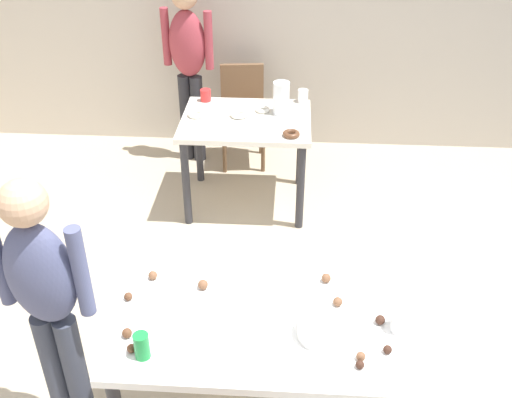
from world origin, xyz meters
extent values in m
cube|color=#BCB2A3|center=(0.00, 3.20, 1.30)|extent=(6.40, 0.10, 2.60)
cube|color=white|center=(0.08, -0.08, 0.73)|extent=(1.37, 0.82, 0.04)
cylinder|color=#2D2D33|center=(-0.54, 0.27, 0.35)|extent=(0.06, 0.06, 0.71)
cylinder|color=#2D2D33|center=(0.71, 0.27, 0.35)|extent=(0.06, 0.06, 0.71)
cube|color=silver|center=(-0.18, 2.04, 0.73)|extent=(0.98, 0.77, 0.04)
cylinder|color=#2D2D33|center=(-0.60, 1.72, 0.35)|extent=(0.06, 0.06, 0.71)
cylinder|color=#2D2D33|center=(0.25, 1.72, 0.35)|extent=(0.06, 0.06, 0.71)
cylinder|color=#2D2D33|center=(-0.60, 2.37, 0.35)|extent=(0.06, 0.06, 0.71)
cylinder|color=#2D2D33|center=(0.25, 2.37, 0.35)|extent=(0.06, 0.06, 0.71)
cube|color=brown|center=(-0.26, 2.71, 0.43)|extent=(0.44, 0.44, 0.04)
cube|color=brown|center=(-0.28, 2.89, 0.66)|extent=(0.38, 0.08, 0.42)
cylinder|color=brown|center=(-0.07, 2.56, 0.21)|extent=(0.04, 0.04, 0.41)
cylinder|color=brown|center=(-0.41, 2.52, 0.21)|extent=(0.04, 0.04, 0.41)
cylinder|color=brown|center=(-0.11, 2.90, 0.21)|extent=(0.04, 0.04, 0.41)
cylinder|color=brown|center=(-0.45, 2.86, 0.21)|extent=(0.04, 0.04, 0.41)
cylinder|color=#383D4C|center=(-0.94, -0.14, 0.37)|extent=(0.11, 0.11, 0.74)
cylinder|color=#383D4C|center=(-0.83, -0.15, 0.37)|extent=(0.11, 0.11, 0.74)
ellipsoid|color=#4C5175|center=(-0.88, -0.14, 1.01)|extent=(0.34, 0.24, 0.53)
sphere|color=tan|center=(-0.88, -0.14, 1.37)|extent=(0.20, 0.20, 0.20)
cylinder|color=#4C5175|center=(-0.70, -0.17, 1.05)|extent=(0.08, 0.08, 0.45)
cylinder|color=#28282D|center=(-0.67, 2.75, 0.40)|extent=(0.11, 0.11, 0.80)
cylinder|color=#28282D|center=(-0.77, 2.77, 0.40)|extent=(0.11, 0.11, 0.80)
ellipsoid|color=#9E3842|center=(-0.72, 2.76, 1.08)|extent=(0.35, 0.26, 0.57)
cylinder|color=#9E3842|center=(-0.53, 2.72, 1.12)|extent=(0.08, 0.08, 0.48)
cylinder|color=#9E3842|center=(-0.91, 2.80, 1.12)|extent=(0.08, 0.08, 0.48)
cylinder|color=white|center=(0.33, -0.17, 0.79)|extent=(0.20, 0.20, 0.07)
cylinder|color=#198438|center=(-0.42, -0.34, 0.81)|extent=(0.07, 0.07, 0.12)
cube|color=silver|center=(-0.29, -0.11, 0.75)|extent=(0.17, 0.02, 0.01)
cylinder|color=white|center=(0.68, -0.11, 0.80)|extent=(0.09, 0.09, 0.11)
sphere|color=#3D2319|center=(0.61, -0.25, 0.77)|extent=(0.04, 0.04, 0.04)
sphere|color=brown|center=(-0.23, 0.10, 0.77)|extent=(0.05, 0.05, 0.05)
sphere|color=brown|center=(-0.47, -0.32, 0.77)|extent=(0.04, 0.04, 0.04)
sphere|color=brown|center=(-0.57, 0.00, 0.77)|extent=(0.04, 0.04, 0.04)
sphere|color=#3D2319|center=(0.70, -0.01, 0.77)|extent=(0.04, 0.04, 0.04)
sphere|color=brown|center=(0.36, 0.19, 0.77)|extent=(0.05, 0.05, 0.05)
sphere|color=brown|center=(0.49, -0.30, 0.77)|extent=(0.04, 0.04, 0.04)
sphere|color=#3D2319|center=(0.60, -0.08, 0.77)|extent=(0.04, 0.04, 0.04)
sphere|color=brown|center=(-0.51, -0.23, 0.77)|extent=(0.04, 0.04, 0.04)
sphere|color=brown|center=(0.41, 0.03, 0.77)|extent=(0.04, 0.04, 0.04)
sphere|color=#3D2319|center=(0.48, -0.34, 0.77)|extent=(0.04, 0.04, 0.04)
sphere|color=brown|center=(-0.48, 0.16, 0.77)|extent=(0.04, 0.04, 0.04)
cylinder|color=white|center=(0.09, 2.15, 0.88)|extent=(0.13, 0.13, 0.25)
cylinder|color=white|center=(0.25, 2.38, 0.80)|extent=(0.08, 0.08, 0.10)
cylinder|color=red|center=(-0.52, 2.35, 0.80)|extent=(0.08, 0.08, 0.10)
torus|color=white|center=(-0.06, 2.18, 0.77)|extent=(0.11, 0.11, 0.03)
torus|color=white|center=(-0.23, 2.07, 0.77)|extent=(0.14, 0.14, 0.04)
torus|color=brown|center=(0.17, 1.76, 0.77)|extent=(0.12, 0.12, 0.04)
torus|color=white|center=(-0.56, 2.05, 0.77)|extent=(0.13, 0.13, 0.04)
camera|label=1|loc=(0.17, -2.04, 2.65)|focal=41.52mm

